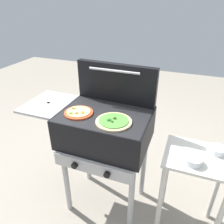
{
  "coord_description": "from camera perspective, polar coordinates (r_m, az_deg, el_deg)",
  "views": [
    {
      "loc": [
        0.52,
        -1.22,
        1.63
      ],
      "look_at": [
        0.05,
        0.0,
        0.92
      ],
      "focal_mm": 34.35,
      "sensor_mm": 36.0,
      "label": 1
    }
  ],
  "objects": [
    {
      "name": "grill_lid_open",
      "position": [
        1.63,
        1.05,
        7.73
      ],
      "size": [
        0.63,
        0.09,
        0.3
      ],
      "color": "black",
      "rests_on": "grill"
    },
    {
      "name": "topping_bowl_far",
      "position": [
        1.46,
        20.72,
        -11.96
      ],
      "size": [
        0.11,
        0.11,
        0.04
      ],
      "color": "silver",
      "rests_on": "prep_table"
    },
    {
      "name": "pizza_cheese",
      "position": [
        1.53,
        -8.94,
        -0.07
      ],
      "size": [
        0.2,
        0.2,
        0.04
      ],
      "color": "#C64723",
      "rests_on": "grill"
    },
    {
      "name": "topping_bowl_near",
      "position": [
        1.6,
        26.22,
        -9.13
      ],
      "size": [
        0.11,
        0.11,
        0.04
      ],
      "color": "silver",
      "rests_on": "prep_table"
    },
    {
      "name": "prep_table",
      "position": [
        1.67,
        20.87,
        -16.12
      ],
      "size": [
        0.44,
        0.36,
        0.71
      ],
      "color": "beige",
      "rests_on": "ground_plane"
    },
    {
      "name": "grill",
      "position": [
        1.59,
        -2.22,
        -4.86
      ],
      "size": [
        0.96,
        0.53,
        0.9
      ],
      "color": "black",
      "rests_on": "ground_plane"
    },
    {
      "name": "pizza_veggie",
      "position": [
        1.4,
        0.42,
        -2.47
      ],
      "size": [
        0.24,
        0.24,
        0.04
      ],
      "color": "#E0C17F",
      "rests_on": "grill"
    },
    {
      "name": "ground_plane",
      "position": [
        2.1,
        -1.38,
        -22.33
      ],
      "size": [
        8.0,
        8.0,
        0.0
      ],
      "primitive_type": "plane",
      "color": "gray"
    }
  ]
}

